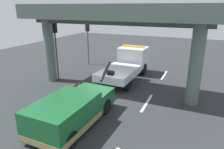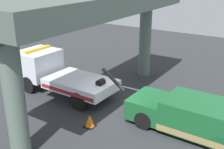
# 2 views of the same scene
# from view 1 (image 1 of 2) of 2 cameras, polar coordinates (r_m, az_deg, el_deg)

# --- Properties ---
(ground_plane) EXTENTS (60.00, 40.00, 0.10)m
(ground_plane) POSITION_cam_1_polar(r_m,az_deg,el_deg) (14.03, -1.65, -5.99)
(ground_plane) COLOR #2D3033
(lane_stripe_mid) EXTENTS (2.60, 0.16, 0.01)m
(lane_stripe_mid) POSITION_cam_1_polar(r_m,az_deg,el_deg) (13.17, 9.54, -7.70)
(lane_stripe_mid) COLOR silver
(lane_stripe_mid) RESTS_ON ground
(lane_stripe_east) EXTENTS (2.60, 0.16, 0.01)m
(lane_stripe_east) POSITION_cam_1_polar(r_m,az_deg,el_deg) (18.66, 14.17, -0.13)
(lane_stripe_east) COLOR silver
(lane_stripe_east) RESTS_ON ground
(tow_truck_white) EXTENTS (7.27, 2.53, 2.46)m
(tow_truck_white) POSITION_cam_1_polar(r_m,az_deg,el_deg) (17.29, 4.31, 3.09)
(tow_truck_white) COLOR silver
(tow_truck_white) RESTS_ON ground
(towed_van_green) EXTENTS (5.24, 2.30, 1.58)m
(towed_van_green) POSITION_cam_1_polar(r_m,az_deg,el_deg) (10.57, -11.09, -9.93)
(towed_van_green) COLOR #195B2D
(towed_van_green) RESTS_ON ground
(overpass_structure) EXTENTS (3.60, 12.62, 5.85)m
(overpass_structure) POSITION_cam_1_polar(r_m,az_deg,el_deg) (13.76, 0.07, 15.35)
(overpass_structure) COLOR #596B60
(overpass_structure) RESTS_ON ground
(traffic_light_near) EXTENTS (0.39, 0.32, 4.67)m
(traffic_light_near) POSITION_cam_1_polar(r_m,az_deg,el_deg) (16.95, -15.32, 9.75)
(traffic_light_near) COLOR #515456
(traffic_light_near) RESTS_ON ground
(traffic_light_far) EXTENTS (0.39, 0.32, 4.26)m
(traffic_light_far) POSITION_cam_1_polar(r_m,az_deg,el_deg) (21.08, -6.69, 11.04)
(traffic_light_far) COLOR #515456
(traffic_light_far) RESTS_ON ground
(traffic_cone_orange) EXTENTS (0.51, 0.51, 0.61)m
(traffic_cone_orange) POSITION_cam_1_polar(r_m,az_deg,el_deg) (14.92, -9.01, -3.29)
(traffic_cone_orange) COLOR orange
(traffic_cone_orange) RESTS_ON ground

